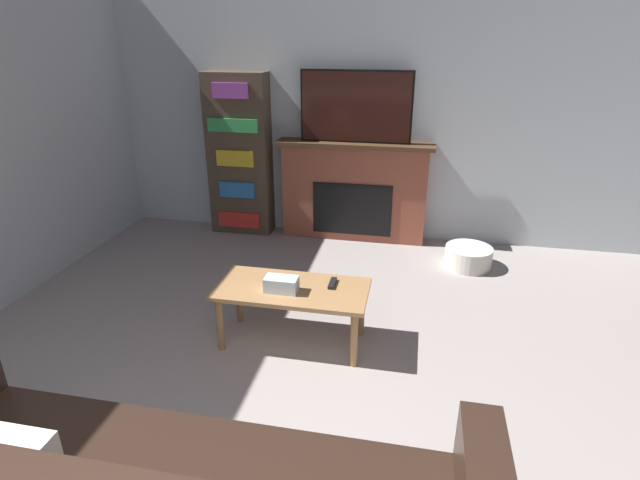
{
  "coord_description": "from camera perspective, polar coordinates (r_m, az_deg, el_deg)",
  "views": [
    {
      "loc": [
        0.57,
        -0.61,
        2.04
      ],
      "look_at": [
        -0.07,
        2.59,
        0.66
      ],
      "focal_mm": 28.0,
      "sensor_mm": 36.0,
      "label": 1
    }
  ],
  "objects": [
    {
      "name": "storage_basket",
      "position": [
        4.83,
        16.58,
        -1.86
      ],
      "size": [
        0.43,
        0.43,
        0.19
      ],
      "color": "silver",
      "rests_on": "ground_plane"
    },
    {
      "name": "coffee_table",
      "position": [
        3.42,
        -3.26,
        -6.29
      ],
      "size": [
        1.04,
        0.49,
        0.43
      ],
      "color": "#A87A4C",
      "rests_on": "ground_plane"
    },
    {
      "name": "wall_back",
      "position": [
        5.11,
        5.07,
        15.05
      ],
      "size": [
        6.14,
        0.06,
        2.7
      ],
      "color": "silver",
      "rests_on": "ground_plane"
    },
    {
      "name": "fireplace",
      "position": [
        5.16,
        3.89,
        5.62
      ],
      "size": [
        1.57,
        0.28,
        1.02
      ],
      "color": "brown",
      "rests_on": "ground_plane"
    },
    {
      "name": "tissue_box",
      "position": [
        3.33,
        -4.44,
        -5.07
      ],
      "size": [
        0.22,
        0.12,
        0.1
      ],
      "color": "silver",
      "rests_on": "coffee_table"
    },
    {
      "name": "bookshelf",
      "position": [
        5.34,
        -9.19,
        9.52
      ],
      "size": [
        0.64,
        0.29,
        1.66
      ],
      "color": "#4C3D2D",
      "rests_on": "ground_plane"
    },
    {
      "name": "remote_control",
      "position": [
        3.42,
        1.42,
        -4.97
      ],
      "size": [
        0.04,
        0.15,
        0.02
      ],
      "color": "black",
      "rests_on": "coffee_table"
    },
    {
      "name": "tv",
      "position": [
        4.96,
        4.12,
        14.93
      ],
      "size": [
        1.08,
        0.03,
        0.68
      ],
      "color": "black",
      "rests_on": "fireplace"
    }
  ]
}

